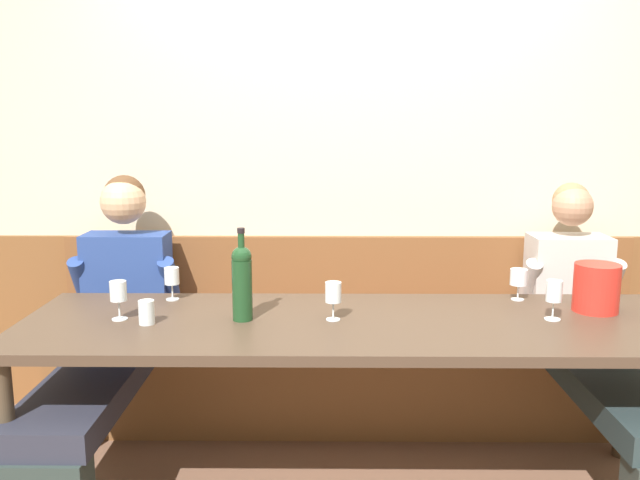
% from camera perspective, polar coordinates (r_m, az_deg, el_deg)
% --- Properties ---
extents(room_wall_back, '(6.80, 0.08, 2.80)m').
position_cam_1_polar(room_wall_back, '(3.48, 2.41, 8.01)').
color(room_wall_back, beige).
rests_on(room_wall_back, ground).
extents(wood_wainscot_panel, '(6.80, 0.03, 0.94)m').
position_cam_1_polar(wood_wainscot_panel, '(3.59, 2.33, -7.06)').
color(wood_wainscot_panel, brown).
rests_on(wood_wainscot_panel, ground).
extents(wall_bench, '(2.95, 0.42, 0.94)m').
position_cam_1_polar(wall_bench, '(3.45, 2.41, -11.06)').
color(wall_bench, brown).
rests_on(wall_bench, ground).
extents(dining_table, '(2.65, 0.82, 0.75)m').
position_cam_1_polar(dining_table, '(2.67, 2.95, -8.39)').
color(dining_table, '#463528').
rests_on(dining_table, ground).
extents(person_center_right_seat, '(0.51, 1.26, 1.27)m').
position_cam_1_polar(person_center_right_seat, '(3.15, -17.87, -7.06)').
color(person_center_right_seat, '#293633').
rests_on(person_center_right_seat, ground).
extents(person_center_left_seat, '(0.48, 1.26, 1.24)m').
position_cam_1_polar(person_center_left_seat, '(3.23, 22.37, -7.31)').
color(person_center_left_seat, '#2E3732').
rests_on(person_center_left_seat, ground).
extents(ice_bucket, '(0.18, 0.18, 0.20)m').
position_cam_1_polar(ice_bucket, '(2.97, 22.66, -3.80)').
color(ice_bucket, red).
rests_on(ice_bucket, dining_table).
extents(wine_bottle_clear_water, '(0.08, 0.08, 0.37)m').
position_cam_1_polar(wine_bottle_clear_water, '(2.63, -6.72, -3.48)').
color(wine_bottle_clear_water, '#1A3F1F').
rests_on(wine_bottle_clear_water, dining_table).
extents(wine_glass_center_front, '(0.06, 0.06, 0.15)m').
position_cam_1_polar(wine_glass_center_front, '(2.99, -12.62, -3.17)').
color(wine_glass_center_front, silver).
rests_on(wine_glass_center_front, dining_table).
extents(wine_glass_left_end, '(0.06, 0.06, 0.16)m').
position_cam_1_polar(wine_glass_left_end, '(2.79, 19.47, -4.35)').
color(wine_glass_left_end, silver).
rests_on(wine_glass_left_end, dining_table).
extents(wine_glass_by_bottle, '(0.06, 0.06, 0.15)m').
position_cam_1_polar(wine_glass_by_bottle, '(2.62, 1.15, -4.69)').
color(wine_glass_by_bottle, silver).
rests_on(wine_glass_by_bottle, dining_table).
extents(wine_glass_near_bucket, '(0.08, 0.08, 0.14)m').
position_cam_1_polar(wine_glass_near_bucket, '(3.04, 16.70, -3.13)').
color(wine_glass_near_bucket, silver).
rests_on(wine_glass_near_bucket, dining_table).
extents(wine_glass_right_end, '(0.07, 0.07, 0.16)m').
position_cam_1_polar(wine_glass_right_end, '(2.75, -16.94, -4.39)').
color(wine_glass_right_end, silver).
rests_on(wine_glass_right_end, dining_table).
extents(water_tumbler_left, '(0.06, 0.06, 0.09)m').
position_cam_1_polar(water_tumbler_left, '(2.67, -14.68, -6.03)').
color(water_tumbler_left, silver).
rests_on(water_tumbler_left, dining_table).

